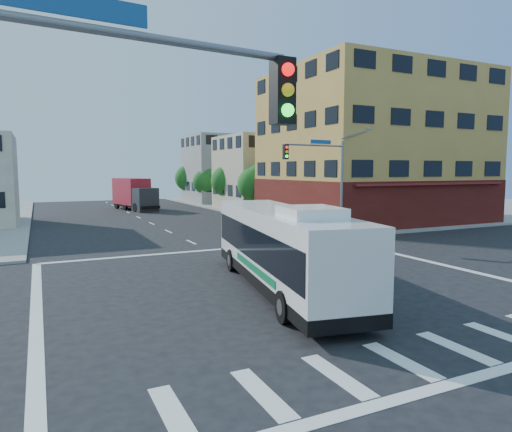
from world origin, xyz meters
name	(u,v)px	position (x,y,z in m)	size (l,w,h in m)	color
ground	(284,286)	(0.00, 0.00, 0.00)	(120.00, 120.00, 0.00)	black
sidewalk_ne	(378,203)	(35.00, 35.00, 0.07)	(50.00, 50.00, 0.15)	#98948D
corner_building_ne	(373,160)	(19.99, 18.48, 5.89)	(18.10, 15.44, 14.00)	gold
building_east_near	(271,173)	(16.98, 33.98, 4.51)	(12.06, 10.06, 9.00)	tan
building_east_far	(228,169)	(16.98, 47.98, 5.01)	(12.06, 10.06, 10.00)	gray
signal_mast_ne	(324,169)	(9.08, 10.62, 4.98)	(7.91, 1.13, 8.07)	slate
signal_mast_sw	(54,163)	(-9.08, -10.64, 4.98)	(7.91, 1.01, 8.07)	slate
street_tree_a	(255,182)	(11.90, 27.92, 3.59)	(3.60, 3.60, 5.53)	#341D13
street_tree_b	(227,179)	(11.90, 35.92, 3.75)	(3.80, 3.80, 5.79)	#341D13
street_tree_c	(206,180)	(11.90, 43.92, 3.46)	(3.40, 3.40, 5.29)	#341D13
street_tree_d	(189,176)	(11.90, 51.92, 3.88)	(4.00, 4.00, 6.03)	#341D13
transit_bus	(282,247)	(-0.41, -0.53, 1.79)	(4.80, 12.62, 3.66)	black
box_truck	(135,195)	(1.38, 40.14, 1.87)	(4.24, 8.89, 3.85)	#28292E
parked_car	(253,212)	(10.35, 25.01, 0.66)	(1.57, 3.90, 1.33)	gold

